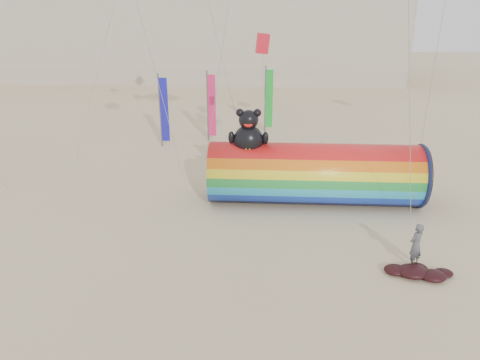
{
  "coord_description": "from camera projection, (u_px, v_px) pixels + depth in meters",
  "views": [
    {
      "loc": [
        1.65,
        -17.91,
        9.97
      ],
      "look_at": [
        0.5,
        1.5,
        2.4
      ],
      "focal_mm": 35.0,
      "sensor_mm": 36.0,
      "label": 1
    }
  ],
  "objects": [
    {
      "name": "festival_banners",
      "position": [
        216.0,
        105.0,
        34.47
      ],
      "size": [
        8.0,
        4.4,
        5.2
      ],
      "color": "#59595E",
      "rests_on": "ground"
    },
    {
      "name": "kite_handler",
      "position": [
        416.0,
        245.0,
        18.38
      ],
      "size": [
        0.8,
        0.76,
        1.84
      ],
      "primitive_type": "imported",
      "rotation": [
        0.0,
        0.0,
        3.82
      ],
      "color": "#4C4D53",
      "rests_on": "ground"
    },
    {
      "name": "windsock_assembly",
      "position": [
        314.0,
        172.0,
        23.93
      ],
      "size": [
        10.83,
        3.3,
        4.99
      ],
      "color": "red",
      "rests_on": "ground"
    },
    {
      "name": "fabric_bundle",
      "position": [
        418.0,
        272.0,
        17.94
      ],
      "size": [
        2.62,
        1.35,
        0.41
      ],
      "color": "#33090C",
      "rests_on": "ground"
    },
    {
      "name": "ground",
      "position": [
        227.0,
        243.0,
        20.37
      ],
      "size": [
        160.0,
        160.0,
        0.0
      ],
      "primitive_type": "plane",
      "color": "#CCB58C",
      "rests_on": "ground"
    }
  ]
}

